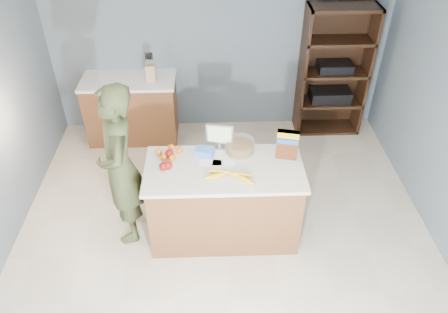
{
  "coord_description": "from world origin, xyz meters",
  "views": [
    {
      "loc": [
        -0.12,
        -3.01,
        3.57
      ],
      "look_at": [
        0.0,
        0.35,
        1.0
      ],
      "focal_mm": 35.0,
      "sensor_mm": 36.0,
      "label": 1
    }
  ],
  "objects_px": {
    "person": "(120,167)",
    "cereal_box": "(287,143)",
    "counter_peninsula": "(224,204)",
    "tv": "(220,135)",
    "shelving_unit": "(332,73)"
  },
  "relations": [
    {
      "from": "counter_peninsula",
      "to": "cereal_box",
      "type": "distance_m",
      "value": 0.93
    },
    {
      "from": "person",
      "to": "cereal_box",
      "type": "height_order",
      "value": "person"
    },
    {
      "from": "shelving_unit",
      "to": "tv",
      "type": "distance_m",
      "value": 2.34
    },
    {
      "from": "shelving_unit",
      "to": "cereal_box",
      "type": "distance_m",
      "value": 2.13
    },
    {
      "from": "cereal_box",
      "to": "counter_peninsula",
      "type": "bearing_deg",
      "value": -167.14
    },
    {
      "from": "person",
      "to": "tv",
      "type": "distance_m",
      "value": 1.04
    },
    {
      "from": "shelving_unit",
      "to": "tv",
      "type": "bearing_deg",
      "value": -132.8
    },
    {
      "from": "tv",
      "to": "cereal_box",
      "type": "distance_m",
      "value": 0.69
    },
    {
      "from": "shelving_unit",
      "to": "counter_peninsula",
      "type": "bearing_deg",
      "value": -127.11
    },
    {
      "from": "counter_peninsula",
      "to": "tv",
      "type": "relative_size",
      "value": 5.53
    },
    {
      "from": "counter_peninsula",
      "to": "shelving_unit",
      "type": "height_order",
      "value": "shelving_unit"
    },
    {
      "from": "person",
      "to": "counter_peninsula",
      "type": "bearing_deg",
      "value": 74.88
    },
    {
      "from": "person",
      "to": "shelving_unit",
      "type": "bearing_deg",
      "value": 116.12
    },
    {
      "from": "counter_peninsula",
      "to": "tv",
      "type": "height_order",
      "value": "tv"
    },
    {
      "from": "counter_peninsula",
      "to": "tv",
      "type": "xyz_separation_m",
      "value": [
        -0.03,
        0.34,
        0.64
      ]
    }
  ]
}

